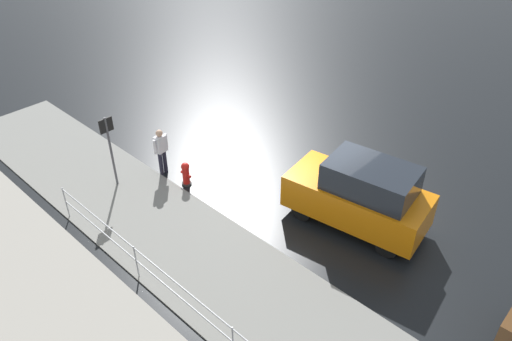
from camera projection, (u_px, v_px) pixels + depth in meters
name	position (u px, v px, depth m)	size (l,w,h in m)	color
ground_plane	(318.00, 197.00, 15.21)	(60.00, 60.00, 0.00)	black
kerb_strip	(217.00, 270.00, 12.70)	(24.00, 3.20, 0.04)	slate
moving_hatchback	(360.00, 195.00, 13.62)	(4.10, 2.24, 2.06)	orange
fire_hydrant	(186.00, 174.00, 15.52)	(0.42, 0.31, 0.80)	red
pedestrian	(161.00, 148.00, 15.69)	(0.28, 0.57, 1.62)	silver
metal_railing	(180.00, 293.00, 11.14)	(10.20, 0.04, 1.05)	#B7BABF
sign_post	(109.00, 142.00, 14.82)	(0.07, 0.44, 2.40)	#4C4C51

